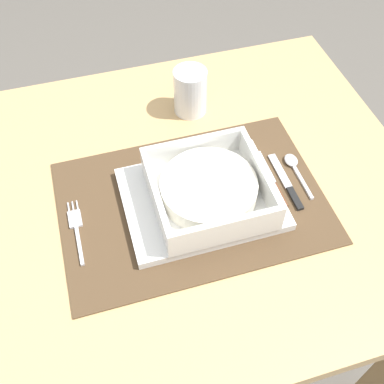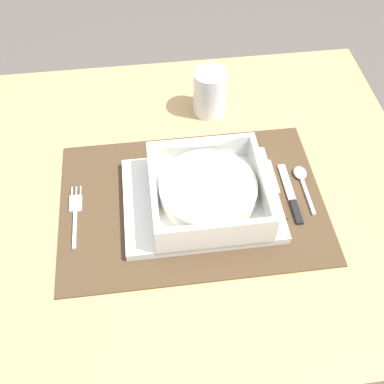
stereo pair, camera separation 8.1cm
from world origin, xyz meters
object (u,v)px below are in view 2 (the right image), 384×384
at_px(butter_knife, 291,197).
at_px(bread_knife, 276,193).
at_px(dining_table, 180,220).
at_px(porridge_bowl, 208,192).
at_px(fork, 75,211).
at_px(spoon, 301,176).
at_px(drinking_glass, 210,95).

distance_m(butter_knife, bread_knife, 0.03).
bearing_deg(dining_table, porridge_bowl, -46.69).
bearing_deg(fork, porridge_bowl, -3.05).
height_order(dining_table, spoon, spoon).
bearing_deg(fork, bread_knife, -0.10).
height_order(spoon, drinking_glass, drinking_glass).
xyz_separation_m(fork, butter_knife, (0.38, -0.02, 0.00)).
relative_size(fork, bread_knife, 0.99).
xyz_separation_m(spoon, bread_knife, (-0.05, -0.03, -0.00)).
relative_size(fork, butter_knife, 0.98).
xyz_separation_m(dining_table, fork, (-0.19, -0.03, 0.11)).
relative_size(dining_table, spoon, 7.84).
relative_size(bread_knife, drinking_glass, 1.38).
height_order(porridge_bowl, drinking_glass, drinking_glass).
bearing_deg(porridge_bowl, spoon, 13.07).
xyz_separation_m(porridge_bowl, bread_knife, (0.13, 0.01, -0.04)).
height_order(butter_knife, drinking_glass, drinking_glass).
bearing_deg(drinking_glass, bread_knife, -69.85).
relative_size(spoon, butter_knife, 0.85).
distance_m(dining_table, drinking_glass, 0.26).
xyz_separation_m(dining_table, bread_knife, (0.17, -0.04, 0.11)).
relative_size(dining_table, drinking_glass, 9.24).
distance_m(dining_table, fork, 0.22).
distance_m(fork, drinking_glass, 0.36).
xyz_separation_m(porridge_bowl, fork, (-0.23, 0.01, -0.04)).
bearing_deg(bread_knife, drinking_glass, 107.89).
bearing_deg(dining_table, butter_knife, -14.50).
bearing_deg(fork, dining_table, 11.20).
distance_m(dining_table, porridge_bowl, 0.16).
bearing_deg(bread_knife, porridge_bowl, -177.62).
distance_m(dining_table, butter_knife, 0.23).
distance_m(spoon, butter_knife, 0.05).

